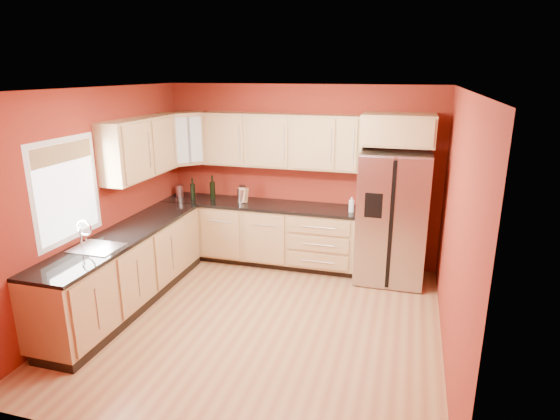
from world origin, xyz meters
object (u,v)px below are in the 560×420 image
at_px(refrigerator, 392,217).
at_px(soap_dispenser, 351,205).
at_px(canister_left, 179,191).
at_px(wine_bottle_a, 193,188).
at_px(knife_block, 243,195).

bearing_deg(refrigerator, soap_dispenser, -179.68).
xyz_separation_m(refrigerator, canister_left, (-3.19, 0.09, 0.12)).
bearing_deg(canister_left, wine_bottle_a, -13.74).
xyz_separation_m(canister_left, wine_bottle_a, (0.25, -0.06, 0.07)).
height_order(wine_bottle_a, soap_dispenser, wine_bottle_a).
relative_size(knife_block, soap_dispenser, 1.05).
distance_m(canister_left, soap_dispenser, 2.64).
relative_size(refrigerator, knife_block, 8.19).
bearing_deg(wine_bottle_a, canister_left, 166.26).
height_order(refrigerator, knife_block, refrigerator).
relative_size(refrigerator, soap_dispenser, 8.56).
height_order(canister_left, wine_bottle_a, wine_bottle_a).
height_order(wine_bottle_a, knife_block, wine_bottle_a).
height_order(refrigerator, canister_left, refrigerator).
bearing_deg(knife_block, soap_dispenser, 8.10).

